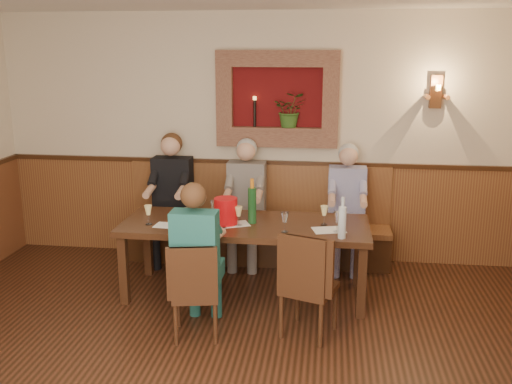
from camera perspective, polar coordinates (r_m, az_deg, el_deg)
room_shell at (r=3.53m, az=-5.63°, el=5.68°), size 6.04×6.04×2.82m
wainscoting at (r=3.94m, az=-5.15°, el=-13.38°), size 6.02×6.02×1.15m
wall_niche at (r=6.40m, az=2.49°, el=8.85°), size 1.36×0.30×1.06m
wall_sconce at (r=6.44m, az=17.56°, el=9.47°), size 0.25×0.20×0.35m
dining_table at (r=5.59m, az=-1.09°, el=-3.82°), size 2.40×0.90×0.75m
bench at (r=6.58m, az=0.14°, el=-4.16°), size 3.00×0.45×1.11m
chair_near_left at (r=4.97m, az=-6.02°, el=-11.57°), size 0.45×0.45×0.86m
chair_near_right at (r=4.98m, az=5.21°, el=-11.20°), size 0.53×0.53×0.94m
person_bench_left at (r=6.59m, az=-8.45°, el=-1.71°), size 0.44×0.54×1.48m
person_bench_mid at (r=6.42m, az=-1.04°, el=-2.17°), size 0.42×0.52×1.43m
person_bench_right at (r=6.36m, az=9.00°, el=-2.64°), size 0.41×0.50×1.40m
person_chair_front at (r=4.96m, az=-5.81°, el=-7.78°), size 0.39×0.47×1.35m
spittoon_bucket at (r=5.50m, az=-3.03°, el=-1.92°), size 0.28×0.28×0.26m
wine_bottle_green_a at (r=5.50m, az=-0.39°, el=-1.27°), size 0.10×0.10×0.44m
wine_bottle_green_b at (r=5.76m, az=-6.50°, el=-1.10°), size 0.07×0.07×0.35m
water_bottle at (r=5.14m, az=8.62°, el=-2.94°), size 0.08×0.08×0.38m
tasting_sheet_a at (r=5.54m, az=-8.78°, el=-3.32°), size 0.27×0.20×0.00m
tasting_sheet_b at (r=5.51m, az=-2.18°, el=-3.24°), size 0.33×0.29×0.00m
tasting_sheet_c at (r=5.39m, az=7.28°, el=-3.78°), size 0.34×0.28×0.00m
tasting_sheet_d at (r=5.35m, az=-4.61°, el=-3.83°), size 0.28×0.21×0.00m
wine_glass_0 at (r=5.24m, az=-4.30°, el=-3.13°), size 0.08×0.08×0.19m
wine_glass_1 at (r=5.58m, az=-10.71°, el=-2.26°), size 0.08×0.08×0.19m
wine_glass_2 at (r=5.32m, az=8.12°, el=-2.99°), size 0.08×0.08×0.19m
wine_glass_3 at (r=5.27m, az=2.88°, el=-3.03°), size 0.08×0.08×0.19m
wine_glass_4 at (r=5.66m, az=-4.22°, el=-1.80°), size 0.08×0.08×0.19m
wine_glass_5 at (r=5.42m, az=-7.09°, el=-2.62°), size 0.08×0.08×0.19m
wine_glass_6 at (r=5.50m, az=6.83°, el=-2.35°), size 0.08×0.08×0.19m
wine_glass_7 at (r=5.44m, az=-1.75°, el=-2.43°), size 0.08×0.08×0.19m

